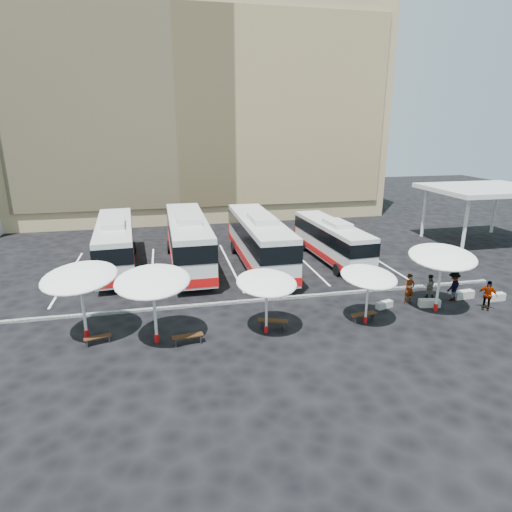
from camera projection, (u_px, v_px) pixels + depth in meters
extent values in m
plane|color=black|center=(250.00, 305.00, 26.25)|extent=(120.00, 120.00, 0.00)
cube|color=tan|center=(198.00, 109.00, 52.46)|extent=(42.00, 18.00, 25.00)
cube|color=tan|center=(206.00, 111.00, 44.11)|extent=(40.00, 0.30, 20.00)
cube|color=silver|center=(486.00, 189.00, 38.99)|extent=(10.00, 8.00, 0.40)
cylinder|color=silver|center=(465.00, 226.00, 36.14)|extent=(0.30, 0.30, 4.80)
cylinder|color=silver|center=(424.00, 213.00, 41.74)|extent=(0.30, 0.30, 4.80)
cylinder|color=silver|center=(495.00, 209.00, 43.36)|extent=(0.30, 0.30, 4.80)
cube|color=black|center=(249.00, 301.00, 26.69)|extent=(34.00, 0.25, 0.15)
cube|color=white|center=(68.00, 276.00, 31.28)|extent=(0.15, 12.00, 0.01)
cube|color=white|center=(152.00, 270.00, 32.50)|extent=(0.15, 12.00, 0.01)
cube|color=white|center=(230.00, 265.00, 33.72)|extent=(0.15, 12.00, 0.01)
cube|color=white|center=(303.00, 260.00, 34.94)|extent=(0.15, 12.00, 0.01)
cube|color=white|center=(370.00, 256.00, 36.15)|extent=(0.15, 12.00, 0.01)
cube|color=silver|center=(116.00, 243.00, 32.69)|extent=(3.41, 12.34, 3.05)
cube|color=black|center=(115.00, 235.00, 32.51)|extent=(3.47, 12.41, 1.12)
cube|color=red|center=(117.00, 257.00, 33.02)|extent=(3.47, 12.41, 0.56)
cube|color=red|center=(118.00, 234.00, 38.51)|extent=(2.61, 0.39, 1.42)
cube|color=silver|center=(113.00, 223.00, 31.25)|extent=(1.84, 3.16, 0.41)
cylinder|color=black|center=(102.00, 250.00, 36.04)|extent=(0.43, 1.04, 1.02)
cylinder|color=black|center=(133.00, 248.00, 36.73)|extent=(0.43, 1.04, 1.02)
cylinder|color=black|center=(97.00, 280.00, 29.06)|extent=(0.43, 1.04, 1.02)
cylinder|color=black|center=(135.00, 276.00, 29.74)|extent=(0.43, 1.04, 1.02)
cube|color=silver|center=(188.00, 239.00, 33.00)|extent=(2.90, 13.22, 3.30)
cube|color=black|center=(188.00, 231.00, 32.81)|extent=(2.97, 13.29, 1.21)
cube|color=red|center=(189.00, 254.00, 33.36)|extent=(2.97, 13.29, 0.60)
cube|color=red|center=(183.00, 230.00, 39.39)|extent=(2.82, 0.25, 1.54)
cube|color=silver|center=(188.00, 218.00, 31.43)|extent=(1.80, 3.32, 0.44)
cylinder|color=black|center=(170.00, 247.00, 36.76)|extent=(0.40, 1.10, 1.10)
cylinder|color=black|center=(202.00, 245.00, 37.35)|extent=(0.40, 1.10, 1.10)
cylinder|color=black|center=(174.00, 279.00, 29.08)|extent=(0.40, 1.10, 1.10)
cylinder|color=black|center=(214.00, 276.00, 29.67)|extent=(0.40, 1.10, 1.10)
cube|color=silver|center=(259.00, 240.00, 32.99)|extent=(2.74, 13.06, 3.26)
cube|color=black|center=(259.00, 231.00, 32.80)|extent=(2.81, 13.12, 1.20)
cube|color=red|center=(259.00, 254.00, 33.35)|extent=(2.81, 13.12, 0.60)
cube|color=red|center=(244.00, 230.00, 39.33)|extent=(2.79, 0.22, 1.52)
cube|color=silver|center=(262.00, 219.00, 31.43)|extent=(1.75, 3.27, 0.44)
cylinder|color=black|center=(234.00, 247.00, 36.74)|extent=(0.38, 1.09, 1.09)
cylinder|color=black|center=(265.00, 245.00, 37.29)|extent=(0.38, 1.09, 1.09)
cylinder|color=black|center=(253.00, 279.00, 29.12)|extent=(0.38, 1.09, 1.09)
cylinder|color=black|center=(292.00, 276.00, 29.66)|extent=(0.38, 1.09, 1.09)
cube|color=silver|center=(331.00, 240.00, 34.47)|extent=(2.81, 10.84, 2.68)
cube|color=black|center=(332.00, 233.00, 34.31)|extent=(2.87, 10.90, 0.98)
cube|color=red|center=(331.00, 251.00, 34.76)|extent=(2.87, 10.90, 0.49)
cube|color=red|center=(306.00, 232.00, 39.61)|extent=(2.30, 0.30, 1.25)
cube|color=silver|center=(337.00, 224.00, 33.19)|extent=(1.57, 2.76, 0.36)
cylinder|color=black|center=(304.00, 246.00, 37.45)|extent=(0.36, 0.91, 0.89)
cylinder|color=black|center=(327.00, 244.00, 38.02)|extent=(0.36, 0.91, 0.89)
cylinder|color=black|center=(337.00, 270.00, 31.27)|extent=(0.36, 0.91, 0.89)
cylinder|color=black|center=(365.00, 267.00, 31.83)|extent=(0.36, 0.91, 0.89)
cylinder|color=silver|center=(83.00, 309.00, 21.77)|extent=(0.20, 0.20, 3.29)
cylinder|color=red|center=(87.00, 334.00, 22.19)|extent=(0.32, 0.32, 0.44)
ellipsoid|color=white|center=(79.00, 277.00, 21.27)|extent=(4.94, 4.96, 1.13)
cylinder|color=silver|center=(155.00, 313.00, 21.33)|extent=(0.17, 0.17, 3.26)
cylinder|color=red|center=(157.00, 338.00, 21.75)|extent=(0.27, 0.27, 0.43)
ellipsoid|color=white|center=(153.00, 281.00, 20.84)|extent=(4.15, 4.20, 1.12)
cylinder|color=silver|center=(266.00, 308.00, 22.43)|extent=(0.15, 0.15, 2.78)
cylinder|color=red|center=(266.00, 329.00, 22.79)|extent=(0.24, 0.24, 0.37)
ellipsoid|color=white|center=(267.00, 283.00, 22.01)|extent=(3.76, 3.79, 0.95)
cylinder|color=silver|center=(367.00, 300.00, 23.54)|extent=(0.16, 0.16, 2.70)
cylinder|color=red|center=(365.00, 320.00, 23.89)|extent=(0.25, 0.25, 0.36)
ellipsoid|color=white|center=(369.00, 277.00, 23.13)|extent=(3.88, 3.90, 0.92)
cylinder|color=silver|center=(439.00, 285.00, 25.00)|extent=(0.19, 0.19, 3.31)
cylinder|color=red|center=(436.00, 307.00, 25.42)|extent=(0.30, 0.30, 0.44)
ellipsoid|color=white|center=(442.00, 257.00, 24.50)|extent=(4.72, 4.75, 1.13)
cube|color=black|center=(98.00, 337.00, 21.51)|extent=(1.37, 0.72, 0.05)
cube|color=black|center=(87.00, 343.00, 21.32)|extent=(0.15, 0.34, 0.35)
cube|color=black|center=(109.00, 338.00, 21.81)|extent=(0.15, 0.34, 0.35)
cube|color=black|center=(188.00, 336.00, 21.48)|extent=(1.60, 0.58, 0.06)
cube|color=black|center=(175.00, 342.00, 21.36)|extent=(0.10, 0.40, 0.42)
cube|color=black|center=(200.00, 338.00, 21.73)|extent=(0.10, 0.40, 0.42)
cube|color=black|center=(273.00, 321.00, 23.11)|extent=(1.70, 0.99, 0.07)
cube|color=black|center=(261.00, 324.00, 23.28)|extent=(0.21, 0.41, 0.44)
cube|color=black|center=(285.00, 326.00, 23.09)|extent=(0.21, 0.41, 0.44)
cube|color=black|center=(364.00, 314.00, 24.01)|extent=(1.55, 0.58, 0.06)
cube|color=black|center=(354.00, 319.00, 23.89)|extent=(0.10, 0.39, 0.40)
cube|color=black|center=(373.00, 316.00, 24.26)|extent=(0.10, 0.39, 0.40)
cube|color=#979792|center=(384.00, 305.00, 25.81)|extent=(1.15, 0.65, 0.41)
cube|color=#979792|center=(429.00, 303.00, 25.97)|extent=(1.32, 0.66, 0.47)
cube|color=#979792|center=(464.00, 295.00, 27.23)|extent=(1.37, 0.55, 0.50)
cube|color=#979792|center=(495.00, 297.00, 26.90)|extent=(1.26, 0.42, 0.47)
imported|color=black|center=(409.00, 289.00, 26.26)|extent=(0.76, 0.56, 1.92)
imported|color=black|center=(430.00, 286.00, 27.22)|extent=(0.94, 0.87, 1.55)
imported|color=black|center=(487.00, 295.00, 25.39)|extent=(1.08, 1.07, 1.83)
imported|color=black|center=(453.00, 286.00, 26.76)|extent=(1.40, 1.16, 1.89)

